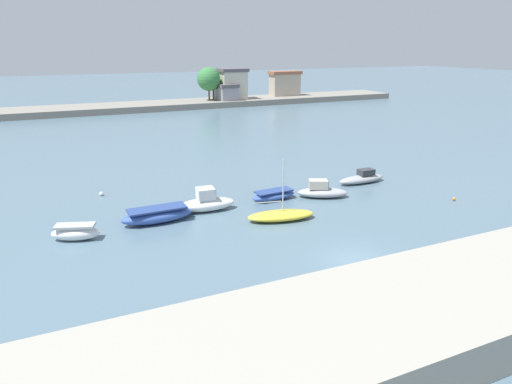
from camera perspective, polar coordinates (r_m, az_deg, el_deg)
ground_plane at (r=29.89m, az=12.29°, el=-8.35°), size 400.00×400.00×0.00m
seawall_embankment at (r=24.70m, az=22.88°, el=-12.64°), size 96.01×7.74×2.09m
moored_boat_0 at (r=34.36m, az=-21.40°, el=-4.69°), size 3.53×2.25×1.13m
moored_boat_1 at (r=35.89m, az=-12.09°, el=-2.83°), size 5.53×2.00×1.16m
moored_boat_2 at (r=37.65m, az=-6.17°, el=-1.33°), size 4.85×2.06×1.94m
moored_boat_3 at (r=35.64m, az=3.10°, el=-2.89°), size 5.52×2.89×4.84m
moored_boat_4 at (r=40.19m, az=2.20°, el=-0.40°), size 4.27×1.83×0.85m
moored_boat_5 at (r=41.22m, az=8.14°, el=0.10°), size 4.77×3.46×1.58m
moored_boat_6 at (r=46.20m, az=12.98°, el=1.67°), size 5.12×1.55×1.33m
mooring_buoy_0 at (r=43.51m, az=-18.57°, el=-0.21°), size 0.38×0.38×0.38m
mooring_buoy_1 at (r=43.57m, az=23.26°, el=-0.80°), size 0.27×0.27×0.27m
distant_shoreline at (r=100.03m, az=-11.77°, el=10.96°), size 123.50×10.33×8.22m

